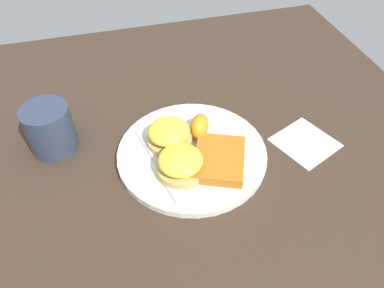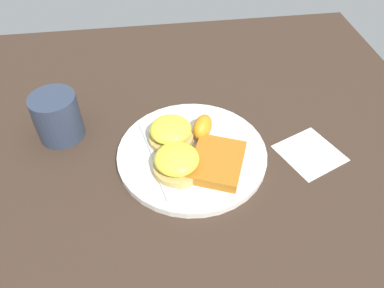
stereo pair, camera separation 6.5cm
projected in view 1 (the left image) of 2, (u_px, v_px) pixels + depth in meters
name	position (u px, v px, depth m)	size (l,w,h in m)	color
ground_plane	(192.00, 156.00, 0.74)	(1.10, 1.10, 0.00)	#38281E
plate	(192.00, 154.00, 0.74)	(0.29, 0.29, 0.01)	silver
sandwich_benedict_left	(169.00, 135.00, 0.73)	(0.09, 0.09, 0.05)	tan
sandwich_benedict_right	(181.00, 164.00, 0.68)	(0.09, 0.09, 0.05)	tan
hashbrown_patty	(219.00, 159.00, 0.71)	(0.12, 0.09, 0.02)	#AA641B
orange_wedge	(199.00, 126.00, 0.75)	(0.06, 0.04, 0.04)	orange
fork	(160.00, 167.00, 0.70)	(0.21, 0.06, 0.00)	silver
cup	(50.00, 128.00, 0.73)	(0.12, 0.09, 0.10)	#2D384C
napkin	(305.00, 142.00, 0.77)	(0.11, 0.11, 0.00)	white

